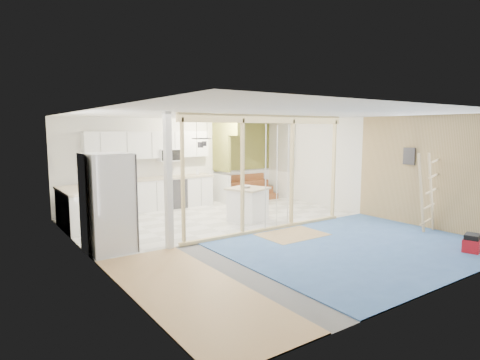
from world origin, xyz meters
TOP-DOWN VIEW (x-y plane):
  - room at (0.00, 0.00)m, footprint 7.01×8.01m
  - floor_overlays at (0.07, 0.06)m, footprint 7.00×8.00m
  - stud_frame at (-0.27, -0.00)m, footprint 4.66×0.14m
  - base_cabinets at (-1.61, 3.36)m, footprint 4.45×2.24m
  - upper_cabinets at (-0.84, 3.82)m, footprint 3.60×0.41m
  - green_partition at (2.04, 3.66)m, footprint 2.25×1.51m
  - pot_rack at (-0.31, 1.89)m, footprint 0.52×0.52m
  - sheathing_panel at (3.48, -2.00)m, footprint 0.02×4.00m
  - electrical_panel at (3.43, -1.40)m, footprint 0.04×0.30m
  - ceiling_light at (1.40, 3.00)m, footprint 0.32×0.32m
  - fridge at (-3.09, 0.45)m, footprint 0.87×0.84m
  - island at (0.54, 1.10)m, footprint 1.10×1.10m
  - bowl at (0.50, 1.12)m, footprint 0.29×0.29m
  - soap_bottle_a at (-2.50, 3.79)m, footprint 0.13×0.13m
  - soap_bottle_b at (0.54, 3.70)m, footprint 0.12×0.12m
  - toolbox at (2.42, -3.40)m, footprint 0.43×0.37m
  - ladder at (3.10, -2.09)m, footprint 0.95×0.04m

SIDE VIEW (x-z plane):
  - floor_overlays at x=0.07m, z-range 0.00..0.02m
  - toolbox at x=2.42m, z-range -0.01..0.34m
  - island at x=0.54m, z-range 0.00..0.84m
  - base_cabinets at x=-1.61m, z-range 0.00..0.93m
  - bowl at x=0.50m, z-range 0.84..0.90m
  - ladder at x=3.10m, z-range 0.02..1.78m
  - fridge at x=-3.09m, z-range 0.00..1.85m
  - green_partition at x=2.04m, z-range -0.36..2.24m
  - soap_bottle_b at x=0.54m, z-range 0.93..1.13m
  - soap_bottle_a at x=-2.50m, z-range 0.93..1.25m
  - sheathing_panel at x=3.48m, z-range 0.00..2.60m
  - room at x=0.00m, z-range 0.00..2.61m
  - stud_frame at x=-0.27m, z-range 0.31..2.91m
  - electrical_panel at x=3.43m, z-range 1.45..1.85m
  - upper_cabinets at x=-0.84m, z-range 1.39..2.25m
  - pot_rack at x=-0.31m, z-range 1.64..2.36m
  - ceiling_light at x=1.40m, z-range 2.50..2.58m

